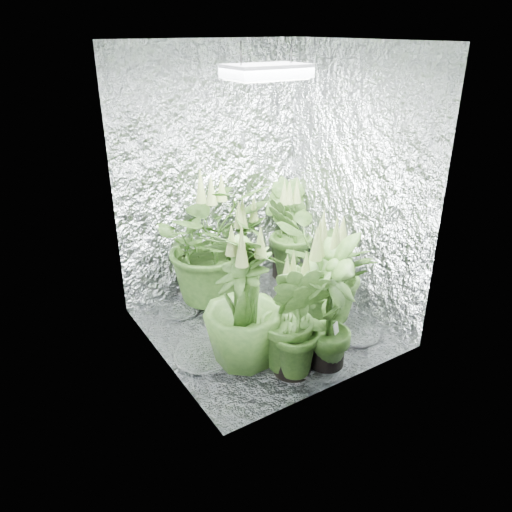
{
  "coord_description": "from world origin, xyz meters",
  "views": [
    {
      "loc": [
        -1.77,
        -2.67,
        2.08
      ],
      "look_at": [
        -0.08,
        0.0,
        0.61
      ],
      "focal_mm": 35.0,
      "sensor_mm": 36.0,
      "label": 1
    }
  ],
  "objects": [
    {
      "name": "ceiling",
      "position": [
        0.0,
        0.0,
        2.0
      ],
      "size": [
        1.6,
        1.6,
        0.01
      ],
      "primitive_type": "cube",
      "color": "white",
      "rests_on": "walls"
    },
    {
      "name": "plant_c",
      "position": [
        0.64,
        0.62,
        0.43
      ],
      "size": [
        0.57,
        0.57,
        0.94
      ],
      "rotation": [
        0.0,
        0.0,
        1.81
      ],
      "color": "black",
      "rests_on": "ground"
    },
    {
      "name": "plant_label",
      "position": [
        0.12,
        -0.65,
        0.3
      ],
      "size": [
        0.06,
        0.04,
        0.09
      ],
      "primitive_type": "cube",
      "rotation": [
        -0.21,
        0.0,
        0.41
      ],
      "color": "white",
      "rests_on": "plant_f"
    },
    {
      "name": "plant_b",
      "position": [
        0.09,
        0.44,
        0.42
      ],
      "size": [
        0.59,
        0.59,
        0.92
      ],
      "rotation": [
        0.0,
        0.0,
        1.14
      ],
      "color": "black",
      "rests_on": "ground"
    },
    {
      "name": "ground",
      "position": [
        0.0,
        0.0,
        0.0
      ],
      "size": [
        1.6,
        1.6,
        0.0
      ],
      "primitive_type": "plane",
      "color": "white",
      "rests_on": "ground"
    },
    {
      "name": "plant_g",
      "position": [
        -0.14,
        -0.54,
        0.4
      ],
      "size": [
        0.6,
        0.6,
        0.88
      ],
      "rotation": [
        0.0,
        0.0,
        5.24
      ],
      "color": "black",
      "rests_on": "ground"
    },
    {
      "name": "walls",
      "position": [
        0.0,
        0.0,
        1.0
      ],
      "size": [
        1.62,
        1.62,
        2.0
      ],
      "color": "white",
      "rests_on": "ground"
    },
    {
      "name": "circulation_fan",
      "position": [
        0.58,
        0.13,
        0.17
      ],
      "size": [
        0.18,
        0.35,
        0.4
      ],
      "rotation": [
        0.0,
        0.0,
        0.13
      ],
      "color": "black",
      "rests_on": "ground"
    },
    {
      "name": "plant_d",
      "position": [
        -0.35,
        -0.29,
        0.48
      ],
      "size": [
        0.74,
        0.74,
        1.04
      ],
      "rotation": [
        0.0,
        0.0,
        2.14
      ],
      "color": "black",
      "rests_on": "ground"
    },
    {
      "name": "plant_f",
      "position": [
        0.07,
        -0.63,
        0.48
      ],
      "size": [
        0.64,
        0.64,
        1.03
      ],
      "rotation": [
        0.0,
        0.0,
        4.36
      ],
      "color": "black",
      "rests_on": "ground"
    },
    {
      "name": "plant_e",
      "position": [
        0.43,
        -0.19,
        0.42
      ],
      "size": [
        0.86,
        0.86,
        0.89
      ],
      "rotation": [
        0.0,
        0.0,
        3.36
      ],
      "color": "black",
      "rests_on": "ground"
    },
    {
      "name": "plant_a",
      "position": [
        -0.13,
        0.59,
        0.53
      ],
      "size": [
        1.02,
        1.02,
        1.1
      ],
      "rotation": [
        0.0,
        0.0,
        6.15
      ],
      "color": "black",
      "rests_on": "ground"
    },
    {
      "name": "grow_lamp",
      "position": [
        0.0,
        0.0,
        1.83
      ],
      "size": [
        0.5,
        0.3,
        0.22
      ],
      "color": "gray",
      "rests_on": "ceiling"
    }
  ]
}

